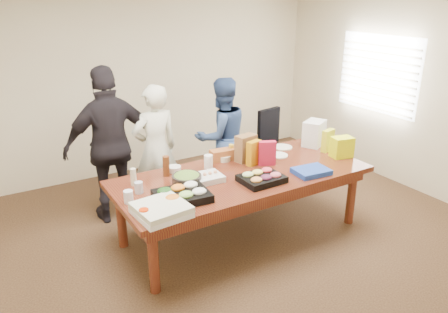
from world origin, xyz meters
TOP-DOWN VIEW (x-y plane):
  - floor at (0.00, 0.00)m, footprint 5.50×5.00m
  - wall_back at (0.00, 2.50)m, footprint 5.50×0.04m
  - wall_right at (2.75, 0.00)m, footprint 0.04×5.00m
  - window_panel at (2.72, 0.60)m, footprint 0.03×1.40m
  - window_blinds at (2.68, 0.60)m, footprint 0.04×1.36m
  - conference_table at (0.00, 0.00)m, footprint 2.80×1.20m
  - office_chair at (1.28, 1.05)m, footprint 0.59×0.59m
  - person_center at (-0.57, 1.07)m, footprint 0.61×0.42m
  - person_right at (0.39, 1.10)m, footprint 0.78×0.62m
  - person_left at (-1.09, 1.13)m, footprint 1.09×0.45m
  - veggie_tray at (-0.84, -0.23)m, footprint 0.54×0.44m
  - fruit_tray at (0.05, -0.29)m, footprint 0.45×0.35m
  - sheet_cake at (-0.45, 0.04)m, footprint 0.37×0.29m
  - salad_bowl at (-0.64, 0.07)m, footprint 0.31×0.31m
  - chip_bag_blue at (0.64, -0.39)m, footprint 0.40×0.31m
  - chip_bag_red at (0.38, 0.07)m, footprint 0.21×0.15m
  - chip_bag_yellow at (1.30, 0.06)m, footprint 0.20×0.12m
  - chip_bag_orange at (0.26, 0.16)m, footprint 0.20×0.13m
  - mayo_jar at (-0.24, 0.34)m, footprint 0.10×0.10m
  - mustard_bottle at (0.15, 0.47)m, footprint 0.07×0.07m
  - dressing_bottle at (-0.74, 0.37)m, footprint 0.08×0.08m
  - ranch_bottle at (-1.12, 0.32)m, footprint 0.07×0.07m
  - banana_bunch at (0.47, 0.26)m, footprint 0.27×0.23m
  - bread_loaf at (0.04, 0.46)m, footprint 0.33×0.17m
  - kraft_bag at (0.24, 0.30)m, footprint 0.26×0.18m
  - red_cup at (-1.30, -0.43)m, footprint 0.09×0.09m
  - clear_cup_a at (-1.30, -0.03)m, footprint 0.09×0.09m
  - clear_cup_b at (-1.14, 0.12)m, footprint 0.09×0.09m
  - pizza_box_lower at (-1.13, -0.41)m, footprint 0.47×0.47m
  - pizza_box_upper at (-1.13, -0.41)m, footprint 0.47×0.47m
  - plate_a at (0.67, 0.24)m, footprint 0.26×0.26m
  - plate_b at (0.90, 0.44)m, footprint 0.25×0.25m
  - dip_bowl_a at (0.03, 0.44)m, footprint 0.18×0.18m
  - dip_bowl_b at (-0.61, 0.44)m, footprint 0.15×0.15m
  - grocery_bag_white at (1.30, 0.31)m, footprint 0.37×0.33m
  - grocery_bag_yellow at (1.30, -0.18)m, footprint 0.28×0.22m

SIDE VIEW (x-z plane):
  - floor at x=0.00m, z-range -0.02..0.00m
  - conference_table at x=0.00m, z-range 0.00..0.75m
  - office_chair at x=1.28m, z-range 0.00..0.98m
  - plate_a at x=0.67m, z-range 0.75..0.76m
  - plate_b at x=0.90m, z-range 0.75..0.77m
  - pizza_box_lower at x=-1.13m, z-range 0.75..0.80m
  - chip_bag_blue at x=0.64m, z-range 0.75..0.81m
  - dip_bowl_b at x=-0.61m, z-range 0.75..0.81m
  - dip_bowl_a at x=0.03m, z-range 0.75..0.81m
  - sheet_cake at x=-0.45m, z-range 0.75..0.81m
  - fruit_tray at x=0.05m, z-range 0.75..0.82m
  - veggie_tray at x=-0.84m, z-range 0.75..0.83m
  - banana_bunch at x=0.47m, z-range 0.75..0.83m
  - person_right at x=0.39m, z-range 0.00..1.59m
  - salad_bowl at x=-0.64m, z-range 0.75..0.85m
  - person_center at x=-0.57m, z-range 0.00..1.61m
  - red_cup at x=-1.30m, z-range 0.75..0.86m
  - clear_cup_b at x=-1.14m, z-range 0.75..0.87m
  - clear_cup_a at x=-1.30m, z-range 0.75..0.87m
  - bread_loaf at x=0.04m, z-range 0.75..0.88m
  - pizza_box_upper at x=-1.13m, z-range 0.80..0.85m
  - mayo_jar at x=-0.24m, z-range 0.75..0.90m
  - mustard_bottle at x=0.15m, z-range 0.75..0.92m
  - ranch_bottle at x=-1.12m, z-range 0.75..0.93m
  - dressing_bottle at x=-0.74m, z-range 0.75..0.97m
  - grocery_bag_yellow at x=1.30m, z-range 0.75..1.00m
  - chip_bag_yellow at x=1.30m, z-range 0.75..1.02m
  - chip_bag_red at x=0.38m, z-range 0.75..1.03m
  - chip_bag_orange at x=0.26m, z-range 0.75..1.03m
  - kraft_bag at x=0.24m, z-range 0.75..1.06m
  - grocery_bag_white at x=1.30m, z-range 0.75..1.07m
  - person_left at x=-1.09m, z-range 0.00..1.86m
  - wall_back at x=0.00m, z-range 0.00..2.70m
  - wall_right at x=2.75m, z-range 0.00..2.70m
  - window_panel at x=2.72m, z-range 0.95..2.05m
  - window_blinds at x=2.68m, z-range 1.00..2.00m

